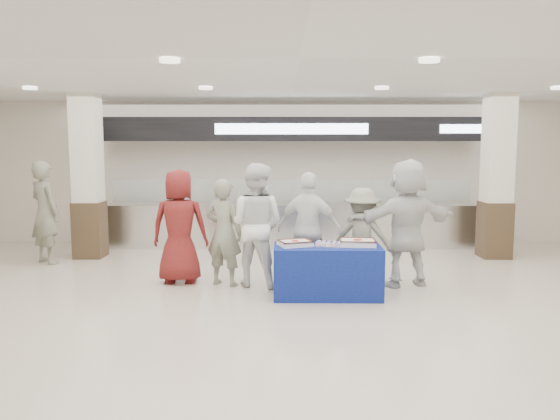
{
  "coord_description": "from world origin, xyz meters",
  "views": [
    {
      "loc": [
        -0.21,
        -6.45,
        2.18
      ],
      "look_at": [
        -0.23,
        1.6,
        1.24
      ],
      "focal_mm": 35.0,
      "sensor_mm": 36.0,
      "label": 1
    }
  ],
  "objects_px": {
    "civilian_maroon": "(180,226)",
    "chef_short": "(309,229)",
    "sheet_cake_right": "(357,242)",
    "chef_tall": "(256,225)",
    "display_table": "(327,271)",
    "soldier_a": "(224,232)",
    "cupcake_tray": "(329,244)",
    "soldier_b": "(362,237)",
    "soldier_bg": "(45,212)",
    "sheet_cake_left": "(295,243)",
    "civilian_white": "(406,223)"
  },
  "relations": [
    {
      "from": "civilian_maroon",
      "to": "chef_short",
      "type": "xyz_separation_m",
      "value": [
        2.06,
        -0.16,
        -0.02
      ]
    },
    {
      "from": "sheet_cake_right",
      "to": "chef_tall",
      "type": "xyz_separation_m",
      "value": [
        -1.51,
        0.62,
        0.16
      ]
    },
    {
      "from": "display_table",
      "to": "soldier_a",
      "type": "height_order",
      "value": "soldier_a"
    },
    {
      "from": "sheet_cake_right",
      "to": "chef_tall",
      "type": "relative_size",
      "value": 0.28
    },
    {
      "from": "cupcake_tray",
      "to": "display_table",
      "type": "bearing_deg",
      "value": 115.06
    },
    {
      "from": "cupcake_tray",
      "to": "chef_tall",
      "type": "distance_m",
      "value": 1.29
    },
    {
      "from": "display_table",
      "to": "sheet_cake_right",
      "type": "bearing_deg",
      "value": 2.57
    },
    {
      "from": "soldier_b",
      "to": "soldier_bg",
      "type": "bearing_deg",
      "value": -1.26
    },
    {
      "from": "sheet_cake_right",
      "to": "soldier_b",
      "type": "xyz_separation_m",
      "value": [
        0.16,
        0.62,
        -0.03
      ]
    },
    {
      "from": "sheet_cake_left",
      "to": "sheet_cake_right",
      "type": "xyz_separation_m",
      "value": [
        0.91,
        0.03,
        0.0
      ]
    },
    {
      "from": "sheet_cake_left",
      "to": "soldier_b",
      "type": "bearing_deg",
      "value": 31.3
    },
    {
      "from": "sheet_cake_left",
      "to": "sheet_cake_right",
      "type": "distance_m",
      "value": 0.91
    },
    {
      "from": "soldier_b",
      "to": "civilian_white",
      "type": "bearing_deg",
      "value": -165.23
    },
    {
      "from": "soldier_a",
      "to": "display_table",
      "type": "bearing_deg",
      "value": -179.39
    },
    {
      "from": "sheet_cake_right",
      "to": "soldier_a",
      "type": "height_order",
      "value": "soldier_a"
    },
    {
      "from": "chef_short",
      "to": "chef_tall",
      "type": "bearing_deg",
      "value": 21.03
    },
    {
      "from": "civilian_maroon",
      "to": "chef_short",
      "type": "bearing_deg",
      "value": 176.46
    },
    {
      "from": "sheet_cake_right",
      "to": "civilian_white",
      "type": "distance_m",
      "value": 1.07
    },
    {
      "from": "display_table",
      "to": "cupcake_tray",
      "type": "relative_size",
      "value": 3.49
    },
    {
      "from": "sheet_cake_left",
      "to": "soldier_a",
      "type": "relative_size",
      "value": 0.32
    },
    {
      "from": "civilian_maroon",
      "to": "soldier_bg",
      "type": "bearing_deg",
      "value": -26.89
    },
    {
      "from": "chef_tall",
      "to": "civilian_white",
      "type": "distance_m",
      "value": 2.36
    },
    {
      "from": "soldier_a",
      "to": "soldier_bg",
      "type": "relative_size",
      "value": 0.88
    },
    {
      "from": "display_table",
      "to": "sheet_cake_left",
      "type": "bearing_deg",
      "value": -178.04
    },
    {
      "from": "chef_short",
      "to": "soldier_bg",
      "type": "height_order",
      "value": "soldier_bg"
    },
    {
      "from": "civilian_maroon",
      "to": "chef_tall",
      "type": "height_order",
      "value": "chef_tall"
    },
    {
      "from": "sheet_cake_left",
      "to": "cupcake_tray",
      "type": "height_order",
      "value": "sheet_cake_left"
    },
    {
      "from": "chef_short",
      "to": "soldier_b",
      "type": "xyz_separation_m",
      "value": [
        0.84,
        0.0,
        -0.12
      ]
    },
    {
      "from": "sheet_cake_right",
      "to": "chef_short",
      "type": "distance_m",
      "value": 0.92
    },
    {
      "from": "sheet_cake_left",
      "to": "cupcake_tray",
      "type": "bearing_deg",
      "value": -2.16
    },
    {
      "from": "display_table",
      "to": "civilian_maroon",
      "type": "xyz_separation_m",
      "value": [
        -2.3,
        0.8,
        0.54
      ]
    },
    {
      "from": "soldier_b",
      "to": "civilian_white",
      "type": "relative_size",
      "value": 0.77
    },
    {
      "from": "soldier_bg",
      "to": "sheet_cake_left",
      "type": "bearing_deg",
      "value": -170.53
    },
    {
      "from": "soldier_b",
      "to": "sheet_cake_left",
      "type": "bearing_deg",
      "value": 46.06
    },
    {
      "from": "civilian_white",
      "to": "soldier_b",
      "type": "bearing_deg",
      "value": -16.87
    },
    {
      "from": "soldier_b",
      "to": "soldier_bg",
      "type": "xyz_separation_m",
      "value": [
        -5.69,
        1.63,
        0.19
      ]
    },
    {
      "from": "display_table",
      "to": "soldier_a",
      "type": "xyz_separation_m",
      "value": [
        -1.57,
        0.64,
        0.47
      ]
    },
    {
      "from": "civilian_maroon",
      "to": "soldier_a",
      "type": "xyz_separation_m",
      "value": [
        0.73,
        -0.16,
        -0.07
      ]
    },
    {
      "from": "cupcake_tray",
      "to": "sheet_cake_right",
      "type": "bearing_deg",
      "value": 6.23
    },
    {
      "from": "display_table",
      "to": "sheet_cake_left",
      "type": "xyz_separation_m",
      "value": [
        -0.47,
        -0.01,
        0.42
      ]
    },
    {
      "from": "soldier_a",
      "to": "sheet_cake_left",
      "type": "bearing_deg",
      "value": 172.13
    },
    {
      "from": "cupcake_tray",
      "to": "civilian_white",
      "type": "distance_m",
      "value": 1.46
    },
    {
      "from": "sheet_cake_left",
      "to": "chef_tall",
      "type": "bearing_deg",
      "value": 132.64
    },
    {
      "from": "civilian_maroon",
      "to": "soldier_bg",
      "type": "xyz_separation_m",
      "value": [
        -2.79,
        1.47,
        0.05
      ]
    },
    {
      "from": "chef_tall",
      "to": "chef_short",
      "type": "relative_size",
      "value": 1.08
    },
    {
      "from": "civilian_maroon",
      "to": "chef_tall",
      "type": "relative_size",
      "value": 0.95
    },
    {
      "from": "sheet_cake_left",
      "to": "soldier_b",
      "type": "height_order",
      "value": "soldier_b"
    },
    {
      "from": "civilian_maroon",
      "to": "civilian_white",
      "type": "xyz_separation_m",
      "value": [
        3.59,
        -0.16,
        0.09
      ]
    },
    {
      "from": "sheet_cake_right",
      "to": "civilian_white",
      "type": "relative_size",
      "value": 0.27
    },
    {
      "from": "display_table",
      "to": "civilian_maroon",
      "type": "height_order",
      "value": "civilian_maroon"
    }
  ]
}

